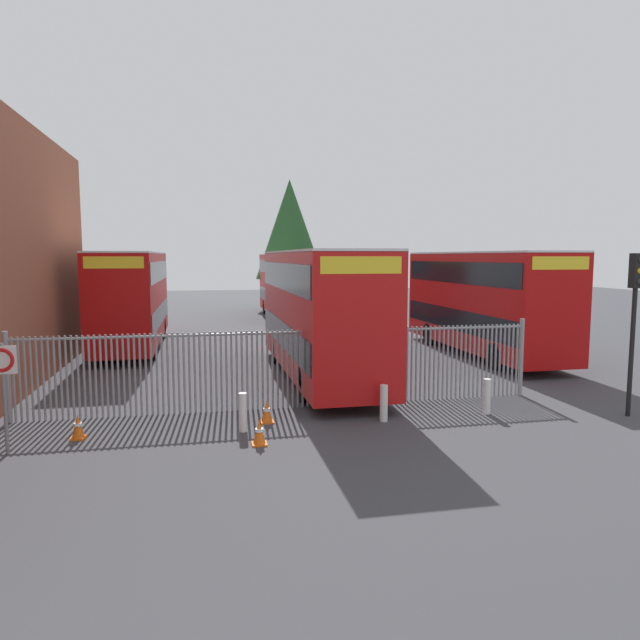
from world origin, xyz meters
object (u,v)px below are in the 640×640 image
double_decker_bus_far_back (286,283)px  traffic_light_kerbside (635,304)px  bollard_center_front (384,403)px  bollard_near_right (487,396)px  traffic_cone_mid_forecourt (259,432)px  speed_limit_sign_post (2,373)px  bollard_near_left (243,412)px  double_decker_bus_behind_fence_left (132,296)px  traffic_cone_near_kerb (267,412)px  traffic_cone_by_gate (78,427)px  double_decker_bus_behind_fence_right (482,299)px  double_decker_bus_near_gate (318,308)px

double_decker_bus_far_back → traffic_light_kerbside: (5.31, -26.25, 0.56)m
double_decker_bus_far_back → bollard_center_front: bearing=-92.7°
bollard_near_right → traffic_cone_mid_forecourt: size_ratio=1.61×
double_decker_bus_far_back → speed_limit_sign_post: 27.94m
bollard_near_left → bollard_near_right: (6.54, 0.26, 0.00)m
double_decker_bus_behind_fence_left → traffic_cone_mid_forecourt: bearing=-74.0°
bollard_near_left → traffic_light_kerbside: traffic_light_kerbside is taller
double_decker_bus_far_back → traffic_light_kerbside: double_decker_bus_far_back is taller
bollard_center_front → double_decker_bus_behind_fence_left: bearing=118.8°
bollard_center_front → traffic_cone_mid_forecourt: bollard_center_front is taller
bollard_near_right → traffic_cone_near_kerb: 5.91m
bollard_near_left → speed_limit_sign_post: bearing=-173.3°
bollard_near_left → double_decker_bus_behind_fence_left: bearing=106.0°
double_decker_bus_far_back → traffic_cone_by_gate: 26.83m
bollard_near_left → bollard_near_right: same height
double_decker_bus_behind_fence_left → double_decker_bus_far_back: (8.86, 11.48, 0.00)m
bollard_center_front → speed_limit_sign_post: bearing=-175.2°
traffic_cone_by_gate → traffic_cone_near_kerb: same height
double_decker_bus_far_back → double_decker_bus_behind_fence_right: bearing=-69.8°
bollard_center_front → traffic_cone_by_gate: 7.39m
bollard_center_front → bollard_near_right: size_ratio=1.00×
double_decker_bus_behind_fence_left → bollard_near_right: double_decker_bus_behind_fence_left is taller
bollard_center_front → traffic_cone_near_kerb: bollard_center_front is taller
double_decker_bus_near_gate → traffic_cone_near_kerb: 6.09m
double_decker_bus_near_gate → traffic_cone_mid_forecourt: bearing=-111.9°
double_decker_bus_behind_fence_right → bollard_center_front: bearing=-129.4°
double_decker_bus_far_back → traffic_cone_mid_forecourt: (-4.53, -26.60, -2.13)m
double_decker_bus_near_gate → traffic_light_kerbside: double_decker_bus_near_gate is taller
double_decker_bus_behind_fence_right → traffic_cone_mid_forecourt: 14.77m
bollard_near_left → traffic_cone_near_kerb: 0.92m
traffic_cone_by_gate → double_decker_bus_far_back: bearing=71.2°
bollard_center_front → double_decker_bus_near_gate: bearing=95.5°
double_decker_bus_behind_fence_left → double_decker_bus_behind_fence_right: same height
double_decker_bus_near_gate → double_decker_bus_behind_fence_left: 10.89m
bollard_near_left → traffic_cone_by_gate: (-3.79, 0.22, -0.19)m
double_decker_bus_far_back → bollard_near_right: (1.73, -25.27, -1.95)m
bollard_near_right → traffic_light_kerbside: traffic_light_kerbside is taller
double_decker_bus_behind_fence_right → traffic_light_kerbside: 9.76m
bollard_near_right → double_decker_bus_near_gate: bearing=122.2°
bollard_near_right → traffic_cone_by_gate: bearing=-179.7°
bollard_near_right → traffic_cone_mid_forecourt: (-6.26, -1.33, -0.19)m
traffic_cone_near_kerb → traffic_light_kerbside: (9.48, -1.34, 2.70)m
bollard_near_right → traffic_light_kerbside: 4.48m
traffic_cone_mid_forecourt → bollard_near_right: bearing=12.0°
double_decker_bus_behind_fence_right → traffic_cone_mid_forecourt: bearing=-136.5°
traffic_cone_by_gate → double_decker_bus_near_gate: bearing=39.2°
double_decker_bus_behind_fence_left → traffic_cone_mid_forecourt: double_decker_bus_behind_fence_left is taller
double_decker_bus_near_gate → traffic_cone_by_gate: 9.08m
double_decker_bus_far_back → double_decker_bus_near_gate: bearing=-95.1°
double_decker_bus_behind_fence_left → speed_limit_sign_post: size_ratio=4.50×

